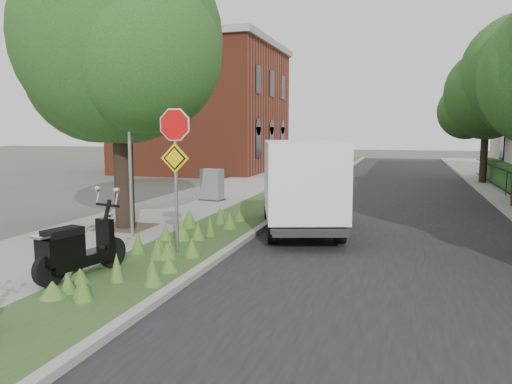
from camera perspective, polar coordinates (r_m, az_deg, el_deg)
ground at (r=9.94m, az=-3.06°, el=-9.03°), size 120.00×120.00×0.00m
sidewalk_near at (r=20.58m, az=-4.85°, el=-0.40°), size 3.50×60.00×0.12m
verge at (r=19.75m, az=2.60°, el=-0.70°), size 2.00×60.00×0.12m
kerb_near at (r=19.53m, az=5.44°, el=-0.80°), size 0.20×60.00×0.13m
road at (r=19.18m, az=15.75°, el=-1.37°), size 7.00×60.00×0.01m
kerb_far at (r=19.45m, az=26.12°, el=-1.54°), size 0.20×60.00×0.13m
street_tree_main at (r=14.06m, az=-15.46°, el=15.24°), size 6.21×5.54×7.66m
bare_post at (r=12.57m, az=-14.21°, el=3.99°), size 0.08×0.08×4.00m
bike_hoop at (r=10.51m, az=-18.29°, el=-5.69°), size 0.06×0.78×0.77m
sign_assembly at (r=10.63m, az=-9.23°, el=4.68°), size 0.94×0.08×3.22m
brick_building at (r=33.52m, az=-5.81°, el=9.63°), size 9.40×10.40×8.30m
far_tree_c at (r=27.30m, az=24.74°, el=9.03°), size 4.37×3.89×5.93m
scooter_near at (r=9.46m, az=-20.26°, el=-6.66°), size 0.73×1.97×0.95m
box_truck at (r=13.32m, az=5.21°, el=1.12°), size 3.07×4.96×2.10m
utility_cabinet at (r=18.77m, az=-5.04°, el=0.77°), size 0.94×0.69×1.17m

